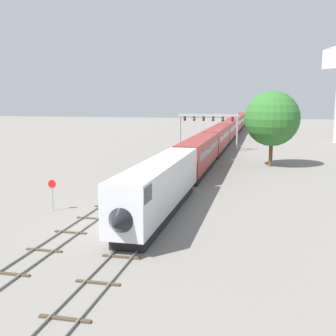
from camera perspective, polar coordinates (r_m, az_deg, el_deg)
ground_plane at (r=34.11m, az=-6.19°, el=-8.10°), size 400.00×400.00×0.00m
track_main at (r=91.72m, az=7.30°, el=2.87°), size 2.60×200.00×0.16m
track_near at (r=72.86m, az=1.44°, el=1.30°), size 2.60×160.00×0.16m
passenger_train at (r=103.99m, az=8.01°, el=5.01°), size 3.04×157.47×4.80m
signal_gantry at (r=85.36m, az=5.45°, el=6.17°), size 12.10×0.49×7.59m
stop_sign at (r=40.13m, az=-15.34°, el=-2.97°), size 0.76×0.08×2.88m
trackside_tree_left at (r=65.89m, az=13.86°, el=6.48°), size 8.30×8.30×11.42m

